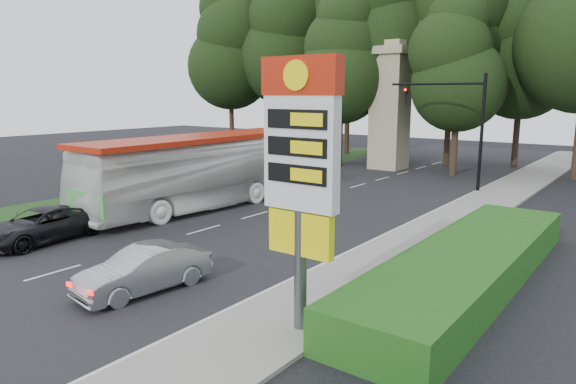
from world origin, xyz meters
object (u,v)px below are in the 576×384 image
Objects in this scene: gas_station_pylon at (301,159)px; monument at (390,105)px; sedan_silver at (144,270)px; streetlight_signs at (279,115)px; transit_bus at (200,172)px; traffic_signal_mast at (461,115)px; suv_charcoal at (40,226)px.

monument is (-11.20, 28.01, 0.66)m from gas_station_pylon.
sedan_silver is (-5.41, -0.65, -3.76)m from gas_station_pylon.
gas_station_pylon is at bearing -51.04° from streetlight_signs.
transit_bus is at bearing -72.84° from streetlight_signs.
transit_bus is 3.29× the size of sedan_silver.
streetlight_signs is at bearing -171.08° from traffic_signal_mast.
transit_bus reaches higher than suv_charcoal.
monument is 0.73× the size of transit_bus.
monument reaches higher than sedan_silver.
suv_charcoal is at bearing -94.19° from monument.
monument is 2.40× the size of sedan_silver.
streetlight_signs is at bearing 111.46° from transit_bus.
streetlight_signs is 0.80× the size of monument.
transit_bus reaches higher than sedan_silver.
gas_station_pylon is 0.86× the size of streetlight_signs.
traffic_signal_mast is 9.76m from monument.
gas_station_pylon reaches higher than sedan_silver.
gas_station_pylon is 1.63× the size of sedan_silver.
sedan_silver is (7.29, -9.36, -1.23)m from transit_bus.
transit_bus is at bearing 80.78° from suv_charcoal.
monument is at bearing 80.18° from suv_charcoal.
traffic_signal_mast is at bearing 92.27° from sedan_silver.
monument is at bearing 142.00° from traffic_signal_mast.
monument is at bearing 89.85° from transit_bus.
streetlight_signs is 0.58× the size of transit_bus.
streetlight_signs reaches higher than sedan_silver.
transit_bus is (-12.70, 8.72, -2.53)m from gas_station_pylon.
traffic_signal_mast is 12.83m from streetlight_signs.
suv_charcoal is (2.95, -19.80, -3.75)m from streetlight_signs.
suv_charcoal is (-9.71, -21.79, -3.98)m from traffic_signal_mast.
streetlight_signs is (-16.19, 20.01, -0.01)m from gas_station_pylon.
gas_station_pylon is 1.38× the size of suv_charcoal.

